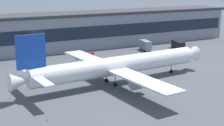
# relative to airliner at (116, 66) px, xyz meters

# --- Properties ---
(ground_plane) EXTENTS (600.00, 600.00, 0.00)m
(ground_plane) POSITION_rel_airliner_xyz_m (2.86, 4.04, -5.17)
(ground_plane) COLOR #4C4F54
(terminal_building) EXTENTS (167.72, 17.75, 15.35)m
(terminal_building) POSITION_rel_airliner_xyz_m (2.86, 53.35, 2.53)
(terminal_building) COLOR gray
(terminal_building) RESTS_ON ground_plane
(airliner) EXTENTS (61.04, 52.54, 16.07)m
(airliner) POSITION_rel_airliner_xyz_m (0.00, 0.00, 0.00)
(airliner) COLOR white
(airliner) RESTS_ON ground_plane
(belt_loader) EXTENTS (6.51, 2.40, 1.95)m
(belt_loader) POSITION_rel_airliner_xyz_m (5.49, 33.80, -4.01)
(belt_loader) COLOR red
(belt_loader) RESTS_ON ground_plane
(catering_truck) EXTENTS (3.88, 7.56, 4.15)m
(catering_truck) POSITION_rel_airliner_xyz_m (33.35, 35.40, -2.87)
(catering_truck) COLOR gray
(catering_truck) RESTS_ON ground_plane
(fuel_truck) EXTENTS (4.85, 8.84, 3.35)m
(fuel_truck) POSITION_rel_airliner_xyz_m (47.47, 31.28, -3.28)
(fuel_truck) COLOR black
(fuel_truck) RESTS_ON ground_plane
(traffic_cone_0) EXTENTS (0.46, 0.46, 0.57)m
(traffic_cone_0) POSITION_rel_airliner_xyz_m (-25.43, -16.74, -4.88)
(traffic_cone_0) COLOR #F2590C
(traffic_cone_0) RESTS_ON ground_plane
(traffic_cone_1) EXTENTS (0.54, 0.54, 0.68)m
(traffic_cone_1) POSITION_rel_airliner_xyz_m (9.63, -15.71, -4.83)
(traffic_cone_1) COLOR #F2590C
(traffic_cone_1) RESTS_ON ground_plane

